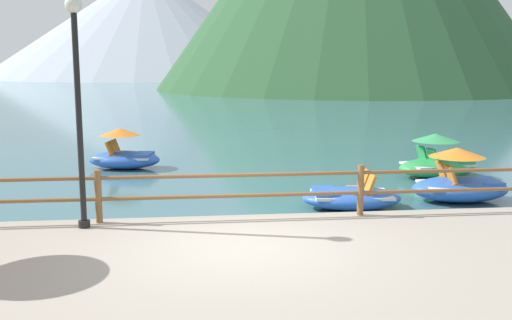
{
  "coord_description": "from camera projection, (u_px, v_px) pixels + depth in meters",
  "views": [
    {
      "loc": [
        -0.71,
        -8.69,
        3.2
      ],
      "look_at": [
        0.81,
        5.0,
        0.9
      ],
      "focal_mm": 40.72,
      "sensor_mm": 36.0,
      "label": 1
    }
  ],
  "objects": [
    {
      "name": "pedal_boat_0",
      "position": [
        438.0,
        162.0,
        16.45
      ],
      "size": [
        2.52,
        1.74,
        1.25
      ],
      "color": "green",
      "rests_on": "ground"
    },
    {
      "name": "pedal_boat_1",
      "position": [
        351.0,
        197.0,
        12.91
      ],
      "size": [
        2.3,
        1.49,
        0.82
      ],
      "color": "blue",
      "rests_on": "ground"
    },
    {
      "name": "lamp_post",
      "position": [
        78.0,
        91.0,
        9.64
      ],
      "size": [
        0.28,
        0.28,
        3.88
      ],
      "color": "black",
      "rests_on": "promenade_dock"
    },
    {
      "name": "pedal_boat_3",
      "position": [
        460.0,
        183.0,
        13.59
      ],
      "size": [
        2.33,
        1.46,
        1.27
      ],
      "color": "blue",
      "rests_on": "ground"
    },
    {
      "name": "promenade_dock",
      "position": [
        255.0,
        317.0,
        6.94
      ],
      "size": [
        28.0,
        8.0,
        0.4
      ],
      "primitive_type": "cube",
      "color": "#A39989",
      "rests_on": "ground"
    },
    {
      "name": "dock_railing",
      "position": [
        233.0,
        188.0,
        10.49
      ],
      "size": [
        23.92,
        0.12,
        0.95
      ],
      "color": "brown",
      "rests_on": "promenade_dock"
    },
    {
      "name": "pedal_boat_2",
      "position": [
        124.0,
        155.0,
        17.84
      ],
      "size": [
        2.39,
        1.66,
        1.24
      ],
      "color": "blue",
      "rests_on": "ground"
    },
    {
      "name": "ground_plane",
      "position": [
        200.0,
        102.0,
        48.34
      ],
      "size": [
        200.0,
        200.0,
        0.0
      ],
      "primitive_type": "plane",
      "color": "#3D6B75"
    },
    {
      "name": "distant_peak",
      "position": [
        147.0,
        24.0,
        130.52
      ],
      "size": [
        71.39,
        71.39,
        24.01
      ],
      "primitive_type": "cone",
      "color": "#A8B2C1",
      "rests_on": "ground"
    }
  ]
}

